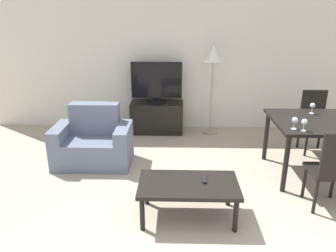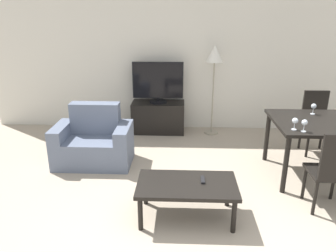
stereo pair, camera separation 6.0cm
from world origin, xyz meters
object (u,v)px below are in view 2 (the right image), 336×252
(coffee_table, at_px, (187,187))
(remote_primary, at_px, (203,180))
(tv_stand, at_px, (158,117))
(tv, at_px, (158,83))
(armchair, at_px, (94,143))
(wine_glass_left, at_px, (295,121))
(wine_glass_right, at_px, (305,123))
(dining_table, at_px, (325,127))
(floor_lamp, at_px, (215,60))
(wine_glass_center, at_px, (314,107))
(dining_chair_far, at_px, (316,119))
(dining_chair_near, at_px, (332,169))

(coffee_table, xyz_separation_m, remote_primary, (0.16, 0.06, 0.06))
(tv_stand, bearing_deg, tv, -90.00)
(armchair, xyz_separation_m, tv_stand, (0.82, 1.29, -0.02))
(remote_primary, relative_size, wine_glass_left, 1.03)
(armchair, height_order, wine_glass_right, wine_glass_right)
(dining_table, xyz_separation_m, wine_glass_right, (-0.41, -0.39, 0.18))
(coffee_table, bearing_deg, wine_glass_right, 24.47)
(floor_lamp, relative_size, wine_glass_center, 10.42)
(dining_table, relative_size, dining_chair_far, 1.37)
(tv_stand, relative_size, wine_glass_right, 6.25)
(coffee_table, relative_size, wine_glass_right, 7.00)
(wine_glass_left, bearing_deg, wine_glass_right, -34.47)
(armchair, relative_size, tv_stand, 1.16)
(remote_primary, bearing_deg, armchair, 140.49)
(dining_chair_far, height_order, wine_glass_center, dining_chair_far)
(floor_lamp, xyz_separation_m, remote_primary, (-0.30, -2.45, -0.88))
(armchair, height_order, dining_table, armchair)
(remote_primary, bearing_deg, tv, 104.43)
(tv, relative_size, wine_glass_right, 5.93)
(armchair, height_order, wine_glass_left, wine_glass_left)
(tv, distance_m, dining_chair_near, 3.12)
(dining_chair_far, bearing_deg, dining_table, -105.18)
(armchair, xyz_separation_m, wine_glass_center, (2.97, 0.01, 0.56))
(tv, height_order, wine_glass_left, tv)
(armchair, height_order, tv_stand, armchair)
(wine_glass_right, bearing_deg, armchair, 165.83)
(tv, xyz_separation_m, wine_glass_left, (1.71, -1.89, -0.03))
(remote_primary, bearing_deg, tv_stand, 104.41)
(coffee_table, relative_size, remote_primary, 6.81)
(tv_stand, height_order, wine_glass_center, wine_glass_center)
(tv_stand, bearing_deg, armchair, -122.45)
(dining_chair_far, distance_m, floor_lamp, 1.82)
(floor_lamp, distance_m, wine_glass_right, 2.14)
(armchair, distance_m, wine_glass_right, 2.76)
(remote_primary, xyz_separation_m, wine_glass_right, (1.16, 0.54, 0.45))
(tv, bearing_deg, wine_glass_left, -47.74)
(coffee_table, bearing_deg, armchair, 135.70)
(tv, height_order, dining_table, tv)
(wine_glass_center, bearing_deg, floor_lamp, 134.47)
(remote_primary, height_order, wine_glass_left, wine_glass_left)
(dining_chair_far, relative_size, wine_glass_right, 6.35)
(dining_chair_far, bearing_deg, wine_glass_center, -117.45)
(tv_stand, bearing_deg, floor_lamp, -2.30)
(wine_glass_center, height_order, wine_glass_right, same)
(dining_table, bearing_deg, floor_lamp, 129.92)
(dining_chair_near, bearing_deg, dining_table, 74.82)
(coffee_table, bearing_deg, floor_lamp, 79.54)
(coffee_table, distance_m, floor_lamp, 2.72)
(floor_lamp, bearing_deg, tv, 177.85)
(armchair, xyz_separation_m, wine_glass_left, (2.53, -0.60, 0.56))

